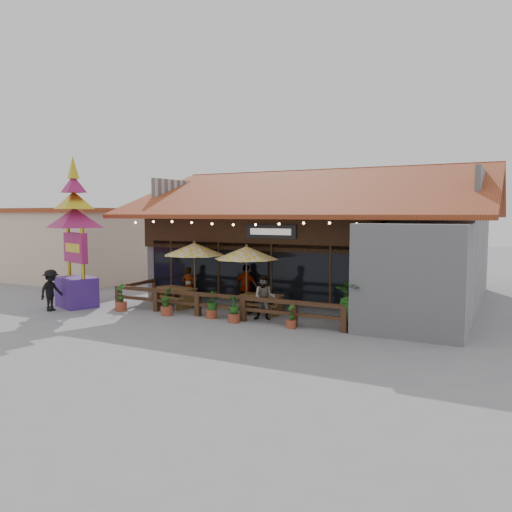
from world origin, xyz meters
The scene contains 19 objects.
ground centered at (0.00, 0.00, 0.00)m, with size 100.00×100.00×0.00m, color gray.
restaurant_building centered at (0.26, 6.61, 2.21)m, with size 15.50×14.73×6.09m.
patio_railing centered at (-2.25, -0.27, 0.61)m, with size 10.00×2.60×0.92m.
neighbor_building centered at (-15.00, 6.00, 2.14)m, with size 8.40×8.40×4.22m.
umbrella_left centered at (-3.59, 0.90, 2.44)m, with size 3.20×3.20×2.80m.
umbrella_right centered at (-1.10, 0.85, 2.38)m, with size 3.26×3.26×2.73m.
picnic_table_left centered at (-4.38, 0.70, 0.55)m, with size 1.95×1.77×0.82m.
picnic_table_right centered at (-0.50, 1.00, 0.52)m, with size 1.68×1.48×0.77m.
thai_sign_tower centered at (-8.13, -1.24, 3.58)m, with size 3.22×3.22×6.77m.
tropical_plant centered at (3.56, -0.13, 1.15)m, with size 1.73×1.84×2.01m.
diner_a centered at (-4.21, 1.31, 0.82)m, with size 0.60×0.39×1.64m, color #3B2113.
diner_b centered at (0.10, 0.02, 0.84)m, with size 0.81×0.63×1.67m, color #3B2113.
diner_c centered at (-1.47, 1.50, 0.93)m, with size 1.09×0.45×1.86m, color #3B2113.
pedestrian centered at (-8.31, -2.39, 0.84)m, with size 1.09×0.62×1.68m, color black.
planter_a centered at (-5.82, -1.09, 0.47)m, with size 0.46×0.46×1.12m.
planter_b centered at (-3.63, -0.96, 0.49)m, with size 0.48×0.51×1.09m.
planter_c centered at (-1.80, -0.62, 0.56)m, with size 0.74×0.69×0.99m.
planter_d centered at (-0.69, -0.88, 0.47)m, with size 0.49×0.49×0.98m.
planter_e centered at (1.51, -0.75, 0.36)m, with size 0.36×0.35×0.85m.
Camera 1 is at (8.18, -16.23, 3.91)m, focal length 35.00 mm.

